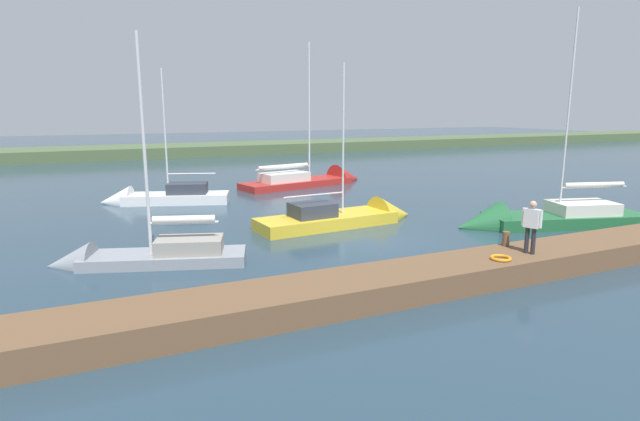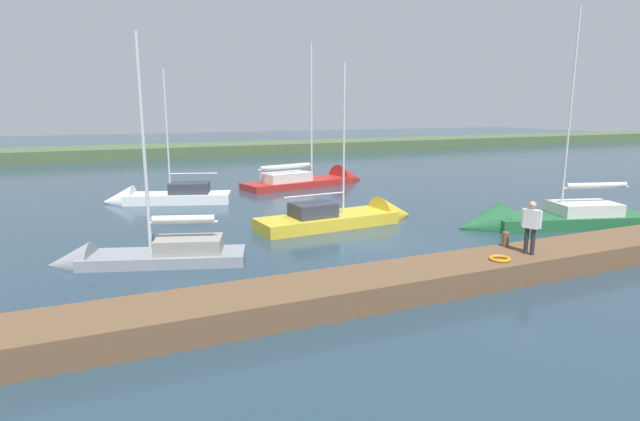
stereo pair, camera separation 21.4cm
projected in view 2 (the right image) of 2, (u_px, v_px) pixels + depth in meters
ground_plane at (370, 242)px, 21.03m from camera, size 200.00×200.00×0.00m
far_shoreline at (187, 155)px, 60.14m from camera, size 180.00×8.00×2.40m
dock_pier at (458, 273)px, 15.95m from camera, size 26.02×2.15×0.76m
mooring_post_near at (506, 239)px, 17.54m from camera, size 0.24×0.24×0.51m
life_ring_buoy at (500, 259)px, 15.98m from camera, size 0.66×0.66×0.10m
sailboat_mid_channel at (159, 200)px, 29.72m from camera, size 7.52×4.16×8.50m
sailboat_far_left at (352, 220)px, 24.48m from camera, size 8.38×2.83×8.45m
sailboat_far_right at (539, 223)px, 23.79m from camera, size 9.43×4.81×10.90m
sailboat_outer_mooring at (319, 181)px, 37.03m from camera, size 10.15×4.48×11.04m
sailboat_inner_slip at (137, 260)px, 18.09m from camera, size 7.05×3.77×8.76m
person_on_dock at (531, 224)px, 16.45m from camera, size 0.38×0.63×1.77m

